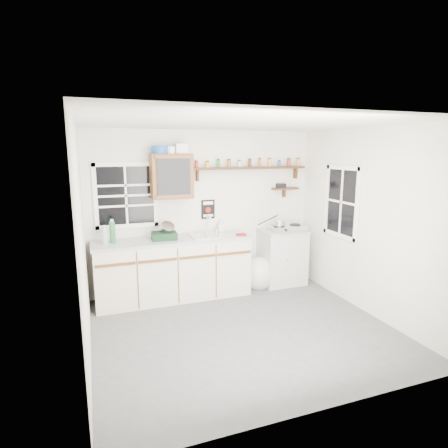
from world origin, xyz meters
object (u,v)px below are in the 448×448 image
object	(u,v)px
main_cabinet	(174,268)
dish_rack	(165,233)
right_cabinet	(282,257)
upper_cabinet	(172,176)
spice_shelf	(250,167)
hotplate	(287,228)

from	to	relation	value
main_cabinet	dish_rack	distance (m)	0.56
right_cabinet	dish_rack	size ratio (longest dim) A/B	2.42
upper_cabinet	dish_rack	bearing A→B (deg)	-135.78
main_cabinet	upper_cabinet	distance (m)	1.37
spice_shelf	right_cabinet	bearing A→B (deg)	-19.96
main_cabinet	right_cabinet	bearing A→B (deg)	0.79
spice_shelf	hotplate	distance (m)	1.16
upper_cabinet	hotplate	xyz separation A→B (m)	(1.87, -0.14, -0.88)
main_cabinet	upper_cabinet	size ratio (longest dim) A/B	3.55
main_cabinet	spice_shelf	world-z (taller)	spice_shelf
upper_cabinet	spice_shelf	size ratio (longest dim) A/B	0.34
spice_shelf	hotplate	world-z (taller)	spice_shelf
main_cabinet	spice_shelf	bearing A→B (deg)	9.18
dish_rack	hotplate	distance (m)	2.02
upper_cabinet	hotplate	world-z (taller)	upper_cabinet
main_cabinet	hotplate	bearing A→B (deg)	0.16
upper_cabinet	dish_rack	size ratio (longest dim) A/B	1.73
main_cabinet	hotplate	xyz separation A→B (m)	(1.91, 0.01, 0.49)
main_cabinet	spice_shelf	size ratio (longest dim) A/B	1.21
right_cabinet	upper_cabinet	world-z (taller)	upper_cabinet
right_cabinet	upper_cabinet	size ratio (longest dim) A/B	1.40
upper_cabinet	spice_shelf	world-z (taller)	upper_cabinet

